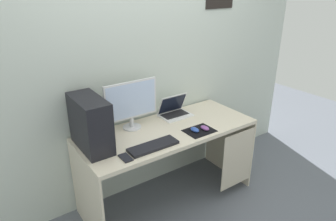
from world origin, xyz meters
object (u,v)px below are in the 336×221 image
at_px(monitor, 131,103).
at_px(laptop, 174,111).
at_px(mouse_left, 195,130).
at_px(pc_tower, 90,123).
at_px(cell_phone, 126,158).
at_px(keyboard, 153,146).
at_px(mouse_right, 205,128).

distance_m(monitor, laptop, 0.52).
xyz_separation_m(laptop, mouse_left, (-0.06, -0.40, -0.02)).
bearing_deg(pc_tower, cell_phone, -65.52).
xyz_separation_m(monitor, mouse_left, (0.42, -0.38, -0.22)).
height_order(monitor, cell_phone, monitor).
bearing_deg(cell_phone, keyboard, 4.19).
xyz_separation_m(mouse_left, cell_phone, (-0.71, -0.04, -0.02)).
height_order(laptop, mouse_right, laptop).
xyz_separation_m(pc_tower, monitor, (0.43, 0.12, 0.03)).
xyz_separation_m(mouse_right, cell_phone, (-0.80, -0.01, -0.02)).
relative_size(pc_tower, mouse_left, 4.71).
relative_size(laptop, mouse_left, 3.17).
bearing_deg(laptop, monitor, -178.49).
height_order(laptop, mouse_left, laptop).
distance_m(mouse_left, mouse_right, 0.10).
bearing_deg(mouse_left, keyboard, -177.44).
relative_size(monitor, mouse_left, 5.24).
height_order(monitor, mouse_right, monitor).
height_order(monitor, mouse_left, monitor).
relative_size(monitor, keyboard, 1.20).
distance_m(mouse_left, cell_phone, 0.71).
xyz_separation_m(monitor, cell_phone, (-0.29, -0.42, -0.24)).
relative_size(pc_tower, monitor, 0.90).
bearing_deg(pc_tower, monitor, 15.81).
bearing_deg(mouse_right, laptop, 94.15).
bearing_deg(keyboard, cell_phone, -175.81).
distance_m(keyboard, cell_phone, 0.26).
bearing_deg(laptop, keyboard, -140.84).
distance_m(keyboard, mouse_left, 0.45).
distance_m(pc_tower, monitor, 0.45).
height_order(pc_tower, mouse_left, pc_tower).
distance_m(laptop, mouse_left, 0.40).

